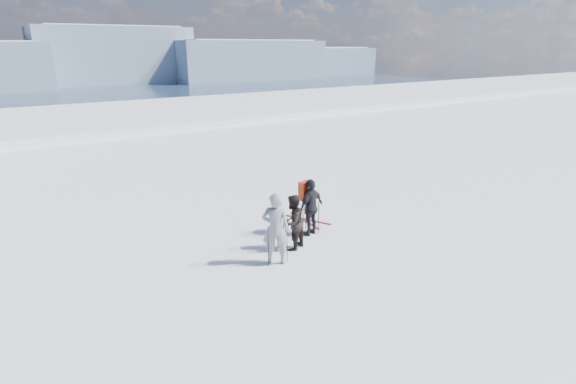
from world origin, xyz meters
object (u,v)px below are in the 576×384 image
(skis_loose, at_px, (306,220))
(skier_pack, at_px, (311,207))
(skier_dark, at_px, (293,222))
(skier_grey, at_px, (276,229))

(skis_loose, bearing_deg, skier_pack, -119.24)
(skier_dark, distance_m, skis_loose, 2.35)
(skier_grey, bearing_deg, skier_dark, -115.43)
(skier_grey, distance_m, skier_pack, 2.18)
(skier_dark, relative_size, skier_pack, 0.91)
(skier_dark, xyz_separation_m, skis_loose, (1.60, 1.53, -0.80))
(skier_grey, bearing_deg, skier_pack, -116.24)
(skier_dark, height_order, skis_loose, skier_dark)
(skier_dark, relative_size, skis_loose, 0.95)
(skier_grey, distance_m, skier_dark, 1.02)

